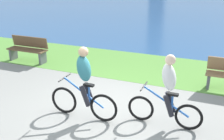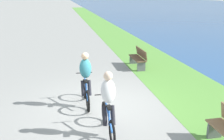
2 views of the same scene
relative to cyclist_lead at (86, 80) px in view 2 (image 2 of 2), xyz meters
name	(u,v)px [view 2 (image 2 of 2)]	position (x,y,z in m)	size (l,w,h in m)	color
ground_plane	(102,105)	(0.12, 0.47, -0.84)	(300.00, 300.00, 0.00)	gray
grass_strip_bayside	(200,97)	(0.12, 3.87, -0.84)	(120.00, 2.93, 0.01)	#59933D
cyclist_lead	(86,80)	(0.00, 0.00, 0.00)	(1.69, 0.52, 1.71)	black
cyclist_trailing	(108,103)	(1.81, 0.36, -0.02)	(1.66, 0.52, 1.64)	black
bench_far_along_path	(138,58)	(-3.79, 2.88, -0.39)	(1.50, 0.47, 0.90)	brown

